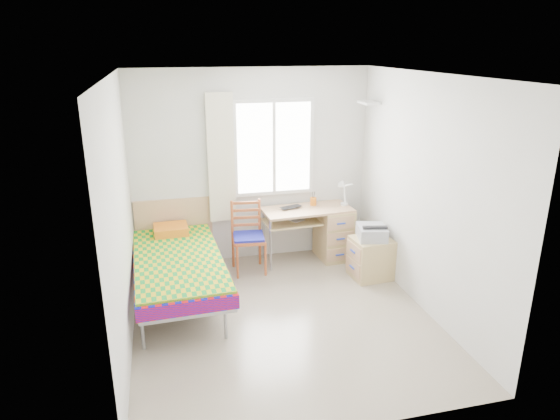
# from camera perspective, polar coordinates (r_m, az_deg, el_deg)

# --- Properties ---
(floor) EXTENTS (3.50, 3.50, 0.00)m
(floor) POSITION_cam_1_polar(r_m,az_deg,el_deg) (5.64, 0.37, -12.21)
(floor) COLOR #BCAD93
(floor) RESTS_ON ground
(ceiling) EXTENTS (3.50, 3.50, 0.00)m
(ceiling) POSITION_cam_1_polar(r_m,az_deg,el_deg) (4.86, 0.43, 15.20)
(ceiling) COLOR white
(ceiling) RESTS_ON wall_back
(wall_back) EXTENTS (3.20, 0.00, 3.20)m
(wall_back) POSITION_cam_1_polar(r_m,az_deg,el_deg) (6.75, -3.23, 4.93)
(wall_back) COLOR silver
(wall_back) RESTS_ON ground
(wall_left) EXTENTS (0.00, 3.50, 3.50)m
(wall_left) POSITION_cam_1_polar(r_m,az_deg,el_deg) (4.98, -17.77, -0.92)
(wall_left) COLOR silver
(wall_left) RESTS_ON ground
(wall_right) EXTENTS (0.00, 3.50, 3.50)m
(wall_right) POSITION_cam_1_polar(r_m,az_deg,el_deg) (5.69, 16.24, 1.62)
(wall_right) COLOR silver
(wall_right) RESTS_ON ground
(window) EXTENTS (1.10, 0.04, 1.30)m
(window) POSITION_cam_1_polar(r_m,az_deg,el_deg) (6.73, -0.70, 7.11)
(window) COLOR white
(window) RESTS_ON wall_back
(curtain) EXTENTS (0.35, 0.05, 1.70)m
(curtain) POSITION_cam_1_polar(r_m,az_deg,el_deg) (6.58, -6.76, 5.84)
(curtain) COLOR #F4EDC9
(curtain) RESTS_ON wall_back
(floating_shelf) EXTENTS (0.20, 0.32, 0.03)m
(floating_shelf) POSITION_cam_1_polar(r_m,az_deg,el_deg) (6.70, 10.12, 11.98)
(floating_shelf) COLOR white
(floating_shelf) RESTS_ON wall_right
(bed) EXTENTS (1.09, 2.19, 0.93)m
(bed) POSITION_cam_1_polar(r_m,az_deg,el_deg) (6.00, -11.58, -5.76)
(bed) COLOR #999AA1
(bed) RESTS_ON floor
(desk) EXTENTS (1.24, 0.63, 0.75)m
(desk) POSITION_cam_1_polar(r_m,az_deg,el_deg) (6.98, 5.60, -2.32)
(desk) COLOR tan
(desk) RESTS_ON floor
(chair) EXTENTS (0.45, 0.45, 0.95)m
(chair) POSITION_cam_1_polar(r_m,az_deg,el_deg) (6.54, -3.63, -2.57)
(chair) COLOR #AF3F21
(chair) RESTS_ON floor
(cabinet) EXTENTS (0.52, 0.47, 0.53)m
(cabinet) POSITION_cam_1_polar(r_m,az_deg,el_deg) (6.53, 10.32, -5.42)
(cabinet) COLOR tan
(cabinet) RESTS_ON floor
(printer) EXTENTS (0.42, 0.46, 0.17)m
(printer) POSITION_cam_1_polar(r_m,az_deg,el_deg) (6.42, 10.44, -2.48)
(printer) COLOR #B0B2B9
(printer) RESTS_ON cabinet
(laptop) EXTENTS (0.35, 0.28, 0.02)m
(laptop) POSITION_cam_1_polar(r_m,az_deg,el_deg) (6.73, 1.46, 0.20)
(laptop) COLOR black
(laptop) RESTS_ON desk
(pen_cup) EXTENTS (0.11, 0.11, 0.11)m
(pen_cup) POSITION_cam_1_polar(r_m,az_deg,el_deg) (6.90, 3.82, 0.99)
(pen_cup) COLOR orange
(pen_cup) RESTS_ON desk
(task_lamp) EXTENTS (0.22, 0.32, 0.40)m
(task_lamp) POSITION_cam_1_polar(r_m,az_deg,el_deg) (6.77, 7.29, 2.24)
(task_lamp) COLOR white
(task_lamp) RESTS_ON desk
(book) EXTENTS (0.26, 0.29, 0.02)m
(book) POSITION_cam_1_polar(r_m,az_deg,el_deg) (6.78, 1.17, -1.24)
(book) COLOR gray
(book) RESTS_ON desk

